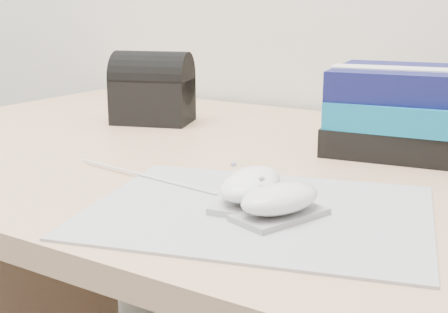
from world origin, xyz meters
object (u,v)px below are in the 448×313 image
Objects in this scene: desk at (346,308)px; book_stack at (420,111)px; mouse_rear at (250,187)px; mouse_front at (280,201)px; pouch at (153,88)px.

desk is 5.70× the size of book_stack.
mouse_front is (0.05, -0.02, -0.00)m from mouse_rear.
pouch is (-0.39, 0.32, 0.04)m from mouse_rear.
mouse_rear is 0.05m from mouse_front.
mouse_rear reaches higher than mouse_front.
pouch is at bearing 142.26° from mouse_front.
mouse_rear is at bearing -39.05° from pouch.
book_stack is 0.48m from pouch.
pouch reaches higher than desk.
mouse_rear is 0.51m from pouch.
desk is 9.84× the size of pouch.
mouse_front is at bearing -84.00° from desk.
desk is 0.38m from mouse_front.
mouse_front is 0.68× the size of pouch.
pouch is (-0.48, -0.04, 0.00)m from book_stack.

